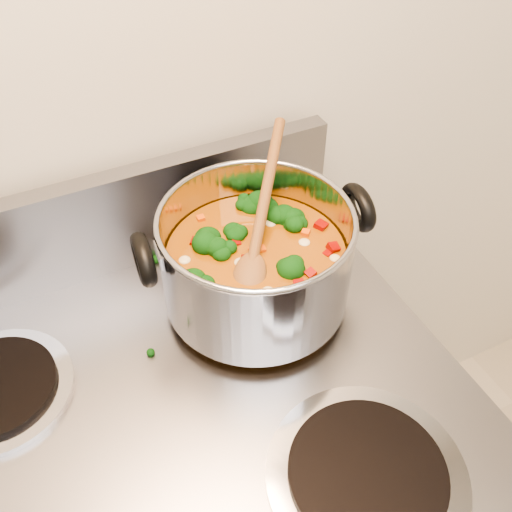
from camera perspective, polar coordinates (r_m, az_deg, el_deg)
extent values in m
cube|color=gray|center=(0.84, -15.92, 2.64)|extent=(0.74, 0.03, 0.16)
cylinder|color=#A5A5AD|center=(0.68, 10.99, -20.76)|extent=(0.22, 0.22, 0.01)
cylinder|color=black|center=(0.68, 11.09, -20.47)|extent=(0.17, 0.17, 0.01)
cylinder|color=#A5A5AD|center=(0.82, -0.39, -4.18)|extent=(0.18, 0.18, 0.01)
cylinder|color=black|center=(0.81, -0.39, -3.81)|extent=(0.15, 0.15, 0.01)
cylinder|color=#A9A9B1|center=(0.76, 0.00, -0.21)|extent=(0.25, 0.25, 0.14)
torus|color=#A9A9B1|center=(0.71, 0.00, 3.73)|extent=(0.26, 0.26, 0.01)
cylinder|color=#84430C|center=(0.78, 0.00, -1.67)|extent=(0.24, 0.24, 0.08)
torus|color=black|center=(0.70, -11.17, -0.33)|extent=(0.03, 0.08, 0.08)
torus|color=black|center=(0.77, 10.15, 4.80)|extent=(0.03, 0.08, 0.08)
ellipsoid|color=black|center=(0.77, -3.70, 2.25)|extent=(0.04, 0.04, 0.03)
ellipsoid|color=black|center=(0.82, 1.72, 5.17)|extent=(0.04, 0.04, 0.03)
ellipsoid|color=black|center=(0.78, 5.95, 2.47)|extent=(0.04, 0.04, 0.03)
ellipsoid|color=black|center=(0.75, -6.82, -0.01)|extent=(0.04, 0.04, 0.03)
ellipsoid|color=black|center=(0.71, -6.42, -3.17)|extent=(0.04, 0.04, 0.03)
ellipsoid|color=black|center=(0.74, 4.77, -0.24)|extent=(0.04, 0.04, 0.03)
ellipsoid|color=black|center=(0.74, 7.32, -0.50)|extent=(0.04, 0.04, 0.03)
ellipsoid|color=black|center=(0.69, 3.98, -3.91)|extent=(0.04, 0.04, 0.03)
ellipsoid|color=black|center=(0.70, -1.83, -3.71)|extent=(0.04, 0.04, 0.03)
ellipsoid|color=black|center=(0.77, 7.22, 1.37)|extent=(0.04, 0.04, 0.03)
ellipsoid|color=#8F0505|center=(0.75, 0.54, 0.47)|extent=(0.01, 0.01, 0.01)
ellipsoid|color=#8F0505|center=(0.75, 2.23, 0.76)|extent=(0.01, 0.01, 0.01)
ellipsoid|color=#8F0505|center=(0.79, 1.32, 3.14)|extent=(0.01, 0.01, 0.01)
ellipsoid|color=#8F0505|center=(0.78, -6.97, 2.25)|extent=(0.01, 0.01, 0.01)
ellipsoid|color=#8F0505|center=(0.76, 4.93, 1.53)|extent=(0.01, 0.01, 0.01)
ellipsoid|color=#8F0505|center=(0.73, 2.23, -1.09)|extent=(0.01, 0.01, 0.01)
ellipsoid|color=#8F0505|center=(0.79, 4.49, 3.26)|extent=(0.01, 0.01, 0.01)
ellipsoid|color=#8F0505|center=(0.69, -2.35, -4.48)|extent=(0.01, 0.01, 0.01)
ellipsoid|color=#8F0505|center=(0.70, 6.11, -3.62)|extent=(0.01, 0.01, 0.01)
ellipsoid|color=#8F0505|center=(0.72, 4.65, -1.57)|extent=(0.01, 0.01, 0.01)
ellipsoid|color=#D14D0B|center=(0.75, 7.66, -0.02)|extent=(0.01, 0.01, 0.01)
ellipsoid|color=#D14D0B|center=(0.74, -3.38, -0.05)|extent=(0.01, 0.01, 0.01)
ellipsoid|color=#D14D0B|center=(0.74, -1.32, -0.41)|extent=(0.01, 0.01, 0.01)
ellipsoid|color=#D14D0B|center=(0.81, 4.15, 4.64)|extent=(0.01, 0.01, 0.01)
ellipsoid|color=#D14D0B|center=(0.74, 7.64, -0.24)|extent=(0.01, 0.01, 0.01)
ellipsoid|color=#D14D0B|center=(0.74, 2.18, 0.02)|extent=(0.01, 0.01, 0.01)
ellipsoid|color=#D14D0B|center=(0.72, -5.59, -1.97)|extent=(0.01, 0.01, 0.01)
ellipsoid|color=#D14D0B|center=(0.71, 1.29, -2.38)|extent=(0.01, 0.01, 0.01)
ellipsoid|color=#D14D0B|center=(0.71, -6.14, -2.86)|extent=(0.01, 0.01, 0.01)
ellipsoid|color=#D14D0B|center=(0.82, -1.15, 5.17)|extent=(0.01, 0.01, 0.01)
ellipsoid|color=#D14D0B|center=(0.74, -1.25, -0.41)|extent=(0.01, 0.01, 0.01)
ellipsoid|color=beige|center=(0.80, -6.08, 3.52)|extent=(0.02, 0.02, 0.01)
ellipsoid|color=beige|center=(0.75, -2.15, 0.72)|extent=(0.02, 0.02, 0.01)
ellipsoid|color=beige|center=(0.80, 2.10, 4.12)|extent=(0.02, 0.02, 0.01)
ellipsoid|color=beige|center=(0.74, -3.82, -0.18)|extent=(0.02, 0.02, 0.01)
ellipsoid|color=beige|center=(0.74, 5.59, -0.63)|extent=(0.02, 0.02, 0.01)
ellipsoid|color=beige|center=(0.72, -0.75, -1.76)|extent=(0.02, 0.02, 0.01)
ellipsoid|color=beige|center=(0.78, -6.07, 2.31)|extent=(0.02, 0.02, 0.01)
ellipsoid|color=beige|center=(0.83, 0.38, 5.51)|extent=(0.02, 0.02, 0.01)
ellipsoid|color=beige|center=(0.82, 1.46, 5.03)|extent=(0.02, 0.02, 0.01)
ellipsoid|color=brown|center=(0.72, -0.67, -2.05)|extent=(0.08, 0.08, 0.04)
cylinder|color=brown|center=(0.77, 0.99, 6.28)|extent=(0.15, 0.20, 0.10)
ellipsoid|color=black|center=(0.70, 2.15, -16.17)|extent=(0.01, 0.01, 0.01)
ellipsoid|color=black|center=(0.87, 10.63, -1.33)|extent=(0.01, 0.01, 0.01)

